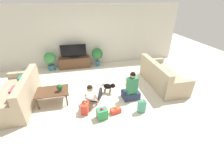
% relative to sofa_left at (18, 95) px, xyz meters
% --- Properties ---
extents(ground_plane, '(16.00, 16.00, 0.00)m').
position_rel_sofa_left_xyz_m(ground_plane, '(2.37, 0.11, -0.31)').
color(ground_plane, beige).
extents(wall_back, '(8.40, 0.06, 2.60)m').
position_rel_sofa_left_xyz_m(wall_back, '(2.37, 2.74, 0.99)').
color(wall_back, beige).
rests_on(wall_back, ground_plane).
extents(sofa_left, '(0.95, 2.06, 0.87)m').
position_rel_sofa_left_xyz_m(sofa_left, '(0.00, 0.00, 0.00)').
color(sofa_left, tan).
rests_on(sofa_left, ground_plane).
extents(sofa_right, '(0.95, 2.06, 0.87)m').
position_rel_sofa_left_xyz_m(sofa_right, '(4.75, 0.17, 0.00)').
color(sofa_right, tan).
rests_on(sofa_right, ground_plane).
extents(coffee_table, '(0.93, 0.65, 0.41)m').
position_rel_sofa_left_xyz_m(coffee_table, '(0.99, -0.12, 0.06)').
color(coffee_table, brown).
rests_on(coffee_table, ground_plane).
extents(tv_console, '(1.37, 0.44, 0.48)m').
position_rel_sofa_left_xyz_m(tv_console, '(1.66, 2.45, -0.07)').
color(tv_console, brown).
rests_on(tv_console, ground_plane).
extents(tv, '(1.10, 0.20, 0.58)m').
position_rel_sofa_left_xyz_m(tv, '(1.66, 2.45, 0.43)').
color(tv, black).
rests_on(tv, tv_console).
extents(potted_plant_back_right, '(0.50, 0.50, 0.84)m').
position_rel_sofa_left_xyz_m(potted_plant_back_right, '(2.69, 2.40, 0.25)').
color(potted_plant_back_right, '#336B84').
rests_on(potted_plant_back_right, ground_plane).
extents(potted_plant_back_left, '(0.48, 0.48, 0.80)m').
position_rel_sofa_left_xyz_m(potted_plant_back_left, '(0.62, 2.40, 0.18)').
color(potted_plant_back_left, '#336B84').
rests_on(potted_plant_back_left, ground_plane).
extents(person_kneeling, '(0.60, 0.83, 0.77)m').
position_rel_sofa_left_xyz_m(person_kneeling, '(2.21, -0.37, 0.02)').
color(person_kneeling, '#23232D').
rests_on(person_kneeling, ground_plane).
extents(person_sitting, '(0.54, 0.50, 0.96)m').
position_rel_sofa_left_xyz_m(person_sitting, '(3.37, -0.44, 0.03)').
color(person_sitting, '#283351').
rests_on(person_sitting, ground_plane).
extents(dog, '(0.47, 0.29, 0.37)m').
position_rel_sofa_left_xyz_m(dog, '(2.76, 0.02, -0.06)').
color(dog, black).
rests_on(dog, ground_plane).
extents(gift_box_a, '(0.32, 0.23, 0.20)m').
position_rel_sofa_left_xyz_m(gift_box_a, '(2.73, -1.02, -0.23)').
color(gift_box_a, red).
rests_on(gift_box_a, ground_plane).
extents(gift_box_b, '(0.31, 0.27, 0.36)m').
position_rel_sofa_left_xyz_m(gift_box_b, '(2.33, -1.15, -0.16)').
color(gift_box_b, '#2D934C').
rests_on(gift_box_b, ground_plane).
extents(gift_box_c, '(0.26, 0.32, 0.36)m').
position_rel_sofa_left_xyz_m(gift_box_c, '(1.90, -0.82, -0.15)').
color(gift_box_c, red).
rests_on(gift_box_c, ground_plane).
extents(gift_bag_a, '(0.22, 0.15, 0.40)m').
position_rel_sofa_left_xyz_m(gift_bag_a, '(3.45, -1.14, -0.12)').
color(gift_bag_a, '#4CA384').
rests_on(gift_bag_a, ground_plane).
extents(tabletop_plant, '(0.17, 0.17, 0.22)m').
position_rel_sofa_left_xyz_m(tabletop_plant, '(1.23, -0.18, 0.22)').
color(tabletop_plant, '#4C4C51').
rests_on(tabletop_plant, coffee_table).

